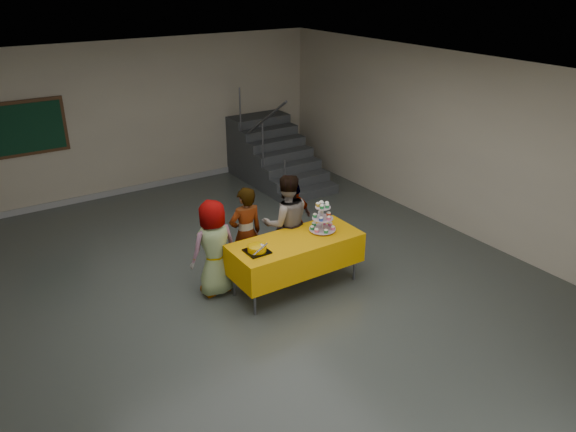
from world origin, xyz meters
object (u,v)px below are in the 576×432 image
Objects in this scene: schoolchild_b at (246,234)px; staircase at (272,156)px; schoolchild_a at (214,248)px; bake_table at (296,253)px; schoolchild_c at (286,223)px; bear_cake at (257,248)px; noticeboard at (28,128)px; schoolchild_d at (294,222)px; cupcake_stand at (323,220)px.

staircase is at bearing -126.00° from schoolchild_b.
bake_table is at bearing 149.77° from schoolchild_a.
staircase reaches higher than schoolchild_c.
schoolchild_c is at bearing 34.67° from bear_cake.
noticeboard is at bearing 169.67° from staircase.
schoolchild_c is (0.84, 0.58, -0.07)m from bear_cake.
schoolchild_b is 0.84m from schoolchild_d.
bake_table is 4.64m from staircase.
bear_cake is at bearing -70.07° from noticeboard.
schoolchild_a is at bearing -72.05° from noticeboard.
bear_cake is at bearing -123.84° from staircase.
bake_table is 0.62m from schoolchild_c.
noticeboard reaches higher than staircase.
schoolchild_a is 1.03× the size of schoolchild_d.
noticeboard is (-2.01, 4.31, 0.89)m from schoolchild_b.
schoolchild_c is at bearing 178.35° from schoolchild_a.
cupcake_stand is 0.32× the size of schoolchild_a.
bake_table is at bearing -63.67° from noticeboard.
schoolchild_a is at bearing 19.70° from schoolchild_c.
staircase is (2.78, 4.15, -0.34)m from bear_cake.
cupcake_stand is 0.29× the size of schoolchild_c.
schoolchild_d is at bearing -116.71° from staircase.
cupcake_stand is 0.63m from schoolchild_c.
bear_cake is 0.28× the size of noticeboard.
noticeboard is (-2.85, 4.29, 0.93)m from schoolchild_d.
noticeboard is (-2.65, 4.40, 0.84)m from schoolchild_c.
bear_cake is 0.26× the size of schoolchild_a.
noticeboard is (-4.59, 0.84, 1.11)m from staircase.
cupcake_stand is at bearing 158.10° from schoolchild_a.
schoolchild_a is (-1.48, 0.49, -0.25)m from cupcake_stand.
staircase is (3.15, 3.60, -0.21)m from schoolchild_a.
staircase is 1.85× the size of noticeboard.
noticeboard is at bearing -41.11° from schoolchild_c.
cupcake_stand is 1.12m from schoolchild_b.
bear_cake is (-1.11, -0.05, -0.12)m from cupcake_stand.
bake_table is 5.25× the size of bear_cake.
schoolchild_a is at bearing -13.66° from schoolchild_d.
schoolchild_d is (1.41, 0.15, -0.02)m from schoolchild_a.
cupcake_stand is 1.12m from bear_cake.
schoolchild_c is 5.20m from noticeboard.
schoolchild_a is at bearing 161.59° from cupcake_stand.
bear_cake is (-0.64, -0.03, 0.27)m from bake_table.
schoolchild_a is 0.92× the size of schoolchild_c.
noticeboard is at bearing -76.22° from schoolchild_d.
noticeboard is at bearing 120.60° from cupcake_stand.
schoolchild_c is (1.21, 0.04, 0.06)m from schoolchild_a.
bake_table is at bearing 87.98° from schoolchild_c.
schoolchild_d reaches higher than bear_cake.
schoolchild_d is (1.04, 0.69, -0.16)m from bear_cake.
schoolchild_b is 1.06× the size of schoolchild_d.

